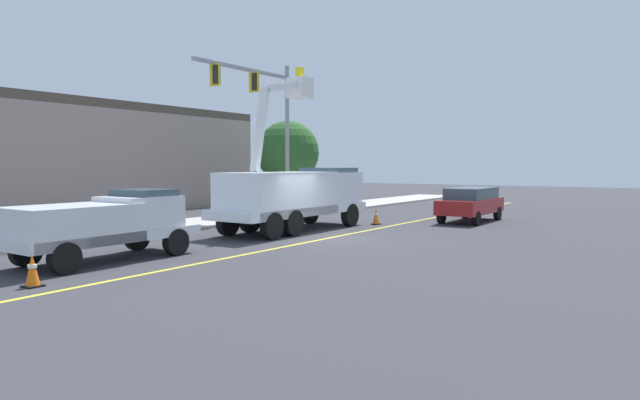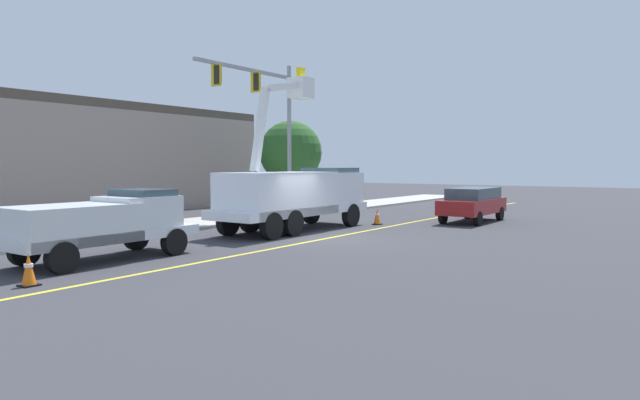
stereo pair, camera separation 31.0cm
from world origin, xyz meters
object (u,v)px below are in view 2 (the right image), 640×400
object	(u,v)px
utility_bucket_truck	(296,193)
service_pickup_truck	(102,223)
passing_minivan	(473,202)
traffic_cone_mid_front	(377,217)
traffic_signal_mast	(266,109)
traffic_cone_leading	(29,270)

from	to	relation	value
utility_bucket_truck	service_pickup_truck	size ratio (longest dim) A/B	1.46
utility_bucket_truck	passing_minivan	distance (m)	9.38
utility_bucket_truck	passing_minivan	xyz separation A→B (m)	(7.87, -5.06, -0.65)
utility_bucket_truck	traffic_cone_mid_front	world-z (taller)	utility_bucket_truck
passing_minivan	traffic_signal_mast	world-z (taller)	traffic_signal_mast
utility_bucket_truck	traffic_cone_mid_front	size ratio (longest dim) A/B	10.65
utility_bucket_truck	traffic_signal_mast	bearing A→B (deg)	53.59
service_pickup_truck	traffic_cone_leading	distance (m)	3.59
service_pickup_truck	traffic_cone_mid_front	xyz separation A→B (m)	(13.43, -1.85, -0.74)
service_pickup_truck	passing_minivan	bearing A→B (deg)	-16.61
passing_minivan	traffic_cone_leading	world-z (taller)	passing_minivan
passing_minivan	traffic_signal_mast	bearing A→B (deg)	116.84
traffic_cone_leading	traffic_cone_mid_front	distance (m)	16.52
service_pickup_truck	traffic_cone_leading	size ratio (longest dim) A/B	7.23
passing_minivan	traffic_signal_mast	size ratio (longest dim) A/B	0.59
utility_bucket_truck	service_pickup_truck	xyz separation A→B (m)	(-9.37, 0.08, -0.50)
traffic_signal_mast	traffic_cone_mid_front	bearing A→B (deg)	-81.33
service_pickup_truck	traffic_cone_leading	world-z (taller)	service_pickup_truck
traffic_cone_mid_front	service_pickup_truck	bearing A→B (deg)	172.16
utility_bucket_truck	passing_minivan	world-z (taller)	utility_bucket_truck
utility_bucket_truck	traffic_cone_mid_front	xyz separation A→B (m)	(4.07, -1.77, -1.24)
utility_bucket_truck	traffic_cone_leading	bearing A→B (deg)	-172.68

